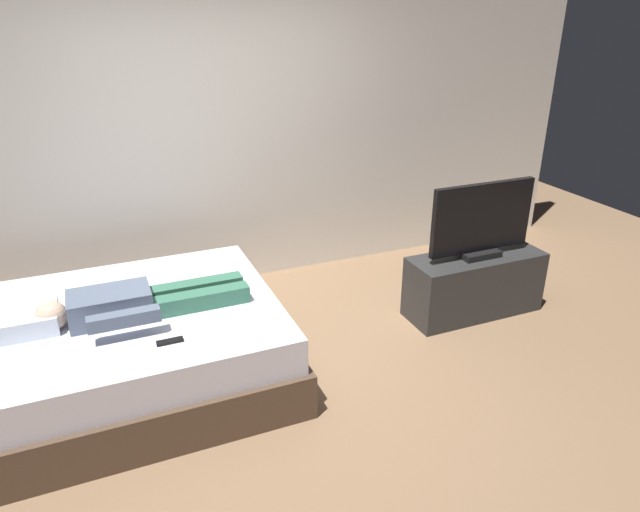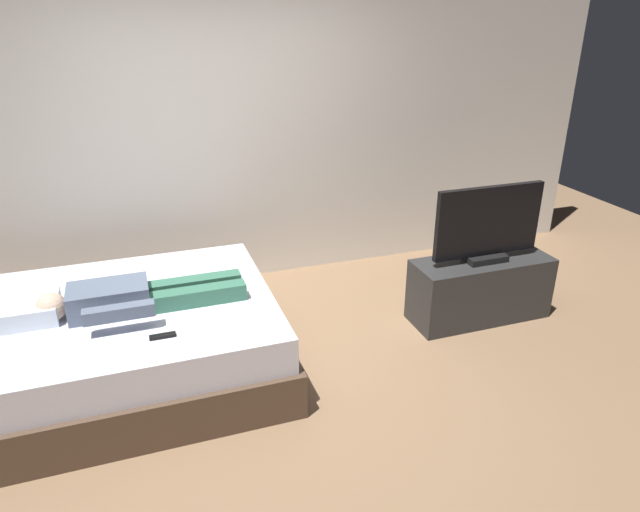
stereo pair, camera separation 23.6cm
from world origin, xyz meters
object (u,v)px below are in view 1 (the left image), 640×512
Objects in this scene: person at (133,304)px; remote at (170,341)px; bed at (134,347)px; pillow at (14,322)px; tv_stand at (474,284)px; tv at (482,222)px.

remote is at bearing -69.53° from person.
person is 0.44m from remote.
person is (0.03, -0.08, 0.36)m from bed.
pillow is 3.27m from tv_stand.
bed is at bearing 109.68° from person.
bed is 3.98× the size of pillow.
tv_stand is 0.53m from tv.
remote is 0.17× the size of tv.
remote reaches higher than tv_stand.
pillow is at bearing 180.00° from bed.
pillow is 0.95m from remote.
remote is at bearing -170.49° from tv.
pillow is 3.20× the size of remote.
remote is at bearing -69.66° from bed.
bed is at bearing 178.33° from tv_stand.
remote is 2.49m from tv_stand.
person is at bearing -70.32° from bed.
tv reaches higher than person.
remote is at bearing -170.49° from tv_stand.
tv is at bearing 0.00° from tv_stand.
person is 8.40× the size of remote.
tv reaches higher than pillow.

